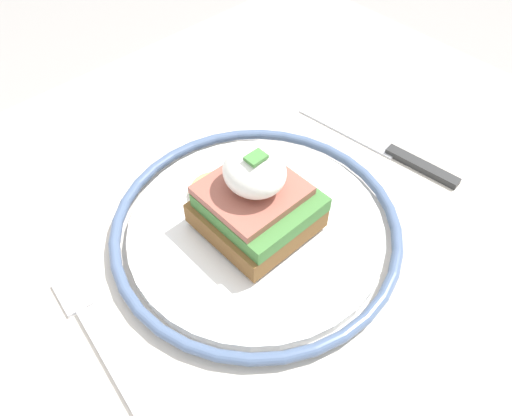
{
  "coord_description": "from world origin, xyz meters",
  "views": [
    {
      "loc": [
        -0.16,
        -0.18,
        1.1
      ],
      "look_at": [
        0.03,
        0.02,
        0.78
      ],
      "focal_mm": 35.0,
      "sensor_mm": 36.0,
      "label": 1
    }
  ],
  "objects": [
    {
      "name": "dining_table",
      "position": [
        0.0,
        0.0,
        0.6
      ],
      "size": [
        0.86,
        0.68,
        0.74
      ],
      "color": "beige",
      "rests_on": "ground_plane"
    },
    {
      "name": "plate",
      "position": [
        0.03,
        0.02,
        0.75
      ],
      "size": [
        0.26,
        0.26,
        0.02
      ],
      "color": "white",
      "rests_on": "dining_table"
    },
    {
      "name": "sandwich",
      "position": [
        0.03,
        0.02,
        0.79
      ],
      "size": [
        0.09,
        0.12,
        0.08
      ],
      "color": "brown",
      "rests_on": "plate"
    },
    {
      "name": "fork",
      "position": [
        -0.13,
        0.03,
        0.75
      ],
      "size": [
        0.03,
        0.15,
        0.0
      ],
      "color": "silver",
      "rests_on": "dining_table"
    },
    {
      "name": "knife",
      "position": [
        0.21,
        0.0,
        0.75
      ],
      "size": [
        0.04,
        0.19,
        0.01
      ],
      "color": "#2D2D2D",
      "rests_on": "dining_table"
    }
  ]
}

